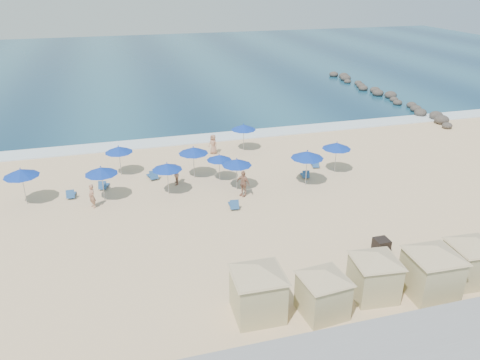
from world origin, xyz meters
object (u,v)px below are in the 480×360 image
umbrella_7 (307,155)px  umbrella_9 (337,146)px  umbrella_8 (244,127)px  umbrella_1 (101,171)px  umbrella_5 (219,157)px  cabana_4 (472,254)px  umbrella_4 (193,150)px  beachgoer_1 (175,175)px  trash_bin (381,245)px  beachgoer_3 (213,144)px  cabana_3 (433,264)px  beachgoer_0 (92,196)px  umbrella_0 (21,173)px  cabana_0 (258,283)px  umbrella_2 (119,149)px  cabana_1 (324,286)px  beachgoer_2 (243,183)px  rock_jetty (382,94)px  cabana_2 (375,268)px  umbrella_3 (167,167)px

umbrella_7 → umbrella_9: umbrella_7 is taller
umbrella_7 → umbrella_8: bearing=106.2°
umbrella_1 → umbrella_5: (8.31, 1.04, -0.34)m
cabana_4 → umbrella_4: 19.66m
cabana_4 → beachgoer_1: 19.89m
trash_bin → umbrella_5: size_ratio=0.37×
umbrella_8 → beachgoer_3: umbrella_8 is taller
cabana_3 → beachgoer_0: bearing=138.5°
umbrella_1 → cabana_3: bearing=-44.7°
trash_bin → cabana_4: cabana_4 is taller
umbrella_0 → beachgoer_0: 4.85m
cabana_0 → cabana_3: (8.38, -0.84, 0.02)m
umbrella_2 → umbrella_0: bearing=-152.6°
cabana_1 → beachgoer_3: bearing=90.5°
beachgoer_0 → beachgoer_2: 10.06m
trash_bin → cabana_1: (-5.35, -3.79, 1.10)m
umbrella_7 → cabana_3: bearing=-87.0°
umbrella_5 → umbrella_8: bearing=58.2°
umbrella_0 → umbrella_4: bearing=6.1°
cabana_4 → umbrella_0: bearing=145.9°
umbrella_7 → trash_bin: bearing=-87.0°
cabana_1 → beachgoer_1: size_ratio=2.62×
umbrella_7 → beachgoer_1: umbrella_7 is taller
rock_jetty → beachgoer_0: bearing=-148.5°
umbrella_1 → rock_jetty: bearing=30.9°
cabana_2 → umbrella_5: cabana_2 is taller
cabana_2 → umbrella_0: bearing=139.0°
umbrella_3 → umbrella_7: 9.90m
beachgoer_1 → umbrella_1: bearing=-66.8°
umbrella_0 → trash_bin: bearing=-30.7°
umbrella_2 → umbrella_5: 7.65m
beachgoer_3 → umbrella_8: bearing=53.1°
umbrella_4 → umbrella_0: bearing=-173.9°
umbrella_9 → beachgoer_0: size_ratio=1.54×
umbrella_2 → beachgoer_1: bearing=-38.1°
umbrella_8 → beachgoer_1: (-6.78, -5.49, -1.32)m
beachgoer_0 → rock_jetty: bearing=93.4°
umbrella_0 → cabana_2: bearing=-41.0°
beachgoer_0 → beachgoer_2: beachgoer_2 is taller
beachgoer_3 → rock_jetty: bearing=80.8°
umbrella_1 → umbrella_5: umbrella_1 is taller
cabana_0 → beachgoer_1: cabana_0 is taller
umbrella_9 → beachgoer_2: size_ratio=1.34×
umbrella_1 → umbrella_5: 8.38m
cabana_4 → beachgoer_1: size_ratio=2.79×
cabana_2 → umbrella_5: bearing=104.3°
cabana_3 → umbrella_1: cabana_3 is taller
beachgoer_0 → cabana_1: bearing=8.2°
cabana_4 → umbrella_0: cabana_4 is taller
rock_jetty → umbrella_3: bearing=-145.2°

